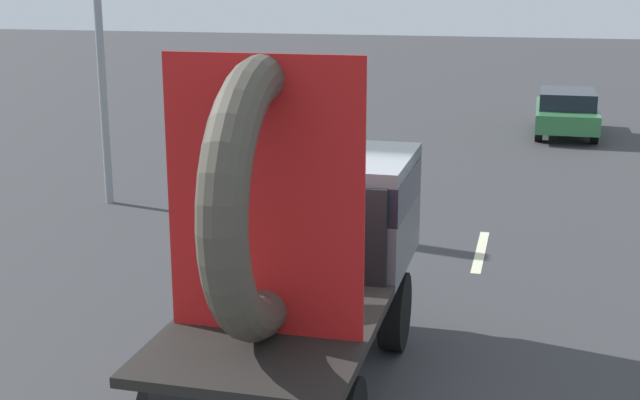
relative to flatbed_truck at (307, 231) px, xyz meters
name	(u,v)px	position (x,y,z in m)	size (l,w,h in m)	color
ground_plane	(303,375)	(-0.06, -0.02, -1.75)	(120.00, 120.00, 0.00)	#38383A
flatbed_truck	(307,231)	(0.00, 0.00, 0.00)	(2.02, 4.84, 3.83)	black
distant_sedan	(566,111)	(3.26, 17.06, -1.05)	(1.72, 4.02, 1.31)	black
traffic_light	(98,12)	(-5.97, 6.65, 2.07)	(0.42, 0.36, 5.87)	gray
lane_dash_left_far	(295,237)	(-1.63, 5.23, -1.75)	(2.43, 0.16, 0.01)	beige
lane_dash_right_far	(481,251)	(1.63, 5.21, -1.75)	(2.32, 0.16, 0.01)	beige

